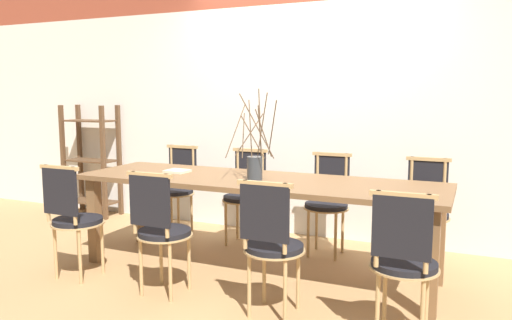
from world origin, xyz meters
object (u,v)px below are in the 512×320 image
(chair_near_center, at_px, (272,241))
(book_stack, at_px, (177,171))
(chair_far_center, at_px, (328,199))
(vase_centerpiece, at_px, (255,164))
(dining_table, at_px, (256,190))
(shelving_rack, at_px, (91,161))

(chair_near_center, relative_size, book_stack, 4.60)
(chair_far_center, xyz_separation_m, book_stack, (-1.15, -0.68, 0.28))
(chair_far_center, height_order, vase_centerpiece, vase_centerpiece)
(dining_table, xyz_separation_m, chair_far_center, (0.39, 0.70, -0.18))
(chair_near_center, distance_m, shelving_rack, 3.46)
(book_stack, bearing_deg, chair_far_center, 30.59)
(dining_table, relative_size, chair_near_center, 3.23)
(dining_table, height_order, vase_centerpiece, vase_centerpiece)
(book_stack, bearing_deg, chair_near_center, -31.66)
(chair_near_center, relative_size, vase_centerpiece, 1.28)
(chair_near_center, xyz_separation_m, book_stack, (-1.18, 0.73, 0.28))
(chair_far_center, relative_size, shelving_rack, 0.70)
(chair_far_center, height_order, shelving_rack, shelving_rack)
(dining_table, distance_m, book_stack, 0.76)
(chair_near_center, bearing_deg, shelving_rack, 150.59)
(chair_far_center, distance_m, vase_centerpiece, 0.93)
(vase_centerpiece, height_order, book_stack, vase_centerpiece)
(chair_near_center, height_order, chair_far_center, same)
(dining_table, bearing_deg, chair_far_center, 60.72)
(dining_table, xyz_separation_m, shelving_rack, (-2.59, 1.00, -0.03))
(dining_table, relative_size, book_stack, 14.86)
(book_stack, bearing_deg, dining_table, -1.78)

